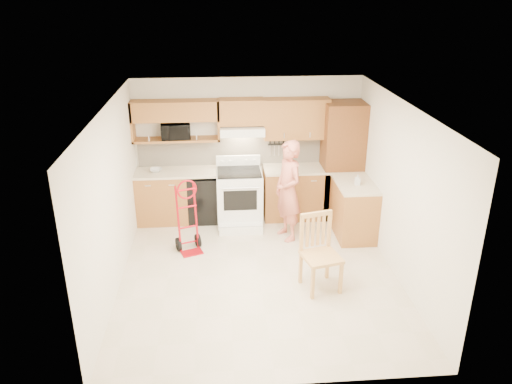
{
  "coord_description": "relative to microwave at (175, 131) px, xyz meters",
  "views": [
    {
      "loc": [
        -0.55,
        -6.39,
        3.97
      ],
      "look_at": [
        0.0,
        0.5,
        1.1
      ],
      "focal_mm": 35.34,
      "sensor_mm": 36.0,
      "label": 1
    }
  ],
  "objects": [
    {
      "name": "range",
      "position": [
        1.07,
        -0.38,
        -1.05
      ],
      "size": [
        0.78,
        1.03,
        1.16
      ],
      "primitive_type": null,
      "color": "white",
      "rests_on": "ground"
    },
    {
      "name": "countertop_return",
      "position": [
        2.96,
        -0.94,
        -0.71
      ],
      "size": [
        0.63,
        1.0,
        0.04
      ],
      "primitive_type": "cube",
      "color": "beige",
      "rests_on": "cab_return_right"
    },
    {
      "name": "microwave",
      "position": [
        0.0,
        0.0,
        0.0
      ],
      "size": [
        0.53,
        0.39,
        0.28
      ],
      "primitive_type": "imported",
      "rotation": [
        0.0,
        0.0,
        0.1
      ],
      "color": "black",
      "rests_on": "upper_shelf_mw"
    },
    {
      "name": "dishwasher",
      "position": [
        0.46,
        -0.14,
        -1.2
      ],
      "size": [
        0.6,
        0.6,
        0.85
      ],
      "primitive_type": "cube",
      "color": "black",
      "rests_on": "ground"
    },
    {
      "name": "wall_back",
      "position": [
        1.26,
        0.17,
        -0.38
      ],
      "size": [
        4.0,
        0.02,
        2.5
      ],
      "primitive_type": "cube",
      "color": "silver",
      "rests_on": "ground"
    },
    {
      "name": "person",
      "position": [
        1.84,
        -0.97,
        -0.78
      ],
      "size": [
        0.6,
        0.72,
        1.69
      ],
      "primitive_type": "imported",
      "rotation": [
        0.0,
        0.0,
        -1.21
      ],
      "color": "#C56652",
      "rests_on": "ground"
    },
    {
      "name": "dining_chair",
      "position": [
        2.09,
        -2.53,
        -1.09
      ],
      "size": [
        0.6,
        0.63,
        1.08
      ],
      "primitive_type": null,
      "rotation": [
        0.0,
        0.0,
        0.24
      ],
      "color": "#E0A857",
      "rests_on": "ground"
    },
    {
      "name": "wall_left",
      "position": [
        -0.75,
        -2.08,
        -0.38
      ],
      "size": [
        0.02,
        4.5,
        2.5
      ],
      "primitive_type": "cube",
      "color": "silver",
      "rests_on": "ground"
    },
    {
      "name": "upper_shelf_mw",
      "position": [
        0.01,
        0.0,
        -0.16
      ],
      "size": [
        1.5,
        0.33,
        0.04
      ],
      "primitive_type": "cube",
      "color": "brown",
      "rests_on": "wall_back"
    },
    {
      "name": "floor",
      "position": [
        1.26,
        -2.08,
        -1.64
      ],
      "size": [
        4.0,
        4.5,
        0.02
      ],
      "primitive_type": "cube",
      "color": "beige",
      "rests_on": "ground"
    },
    {
      "name": "upper_cab_left",
      "position": [
        0.01,
        0.0,
        0.35
      ],
      "size": [
        1.5,
        0.33,
        0.34
      ],
      "primitive_type": "cube",
      "color": "brown",
      "rests_on": "wall_back"
    },
    {
      "name": "soap_bottle",
      "position": [
        2.96,
        -1.02,
        -0.6
      ],
      "size": [
        0.08,
        0.09,
        0.18
      ],
      "primitive_type": "imported",
      "rotation": [
        0.0,
        0.0,
        -0.05
      ],
      "color": "white",
      "rests_on": "countertop_return"
    },
    {
      "name": "ceiling",
      "position": [
        1.26,
        -2.08,
        0.88
      ],
      "size": [
        4.0,
        4.5,
        0.02
      ],
      "primitive_type": "cube",
      "color": "white",
      "rests_on": "ground"
    },
    {
      "name": "countertop_right",
      "position": [
        2.09,
        -0.13,
        -0.71
      ],
      "size": [
        1.14,
        0.63,
        0.04
      ],
      "primitive_type": "cube",
      "color": "beige",
      "rests_on": "lower_cab_right"
    },
    {
      "name": "knife_strip",
      "position": [
        1.81,
        0.12,
        -0.39
      ],
      "size": [
        0.4,
        0.05,
        0.29
      ],
      "primitive_type": null,
      "color": "black",
      "rests_on": "backsplash"
    },
    {
      "name": "wall_right",
      "position": [
        3.27,
        -2.08,
        -0.38
      ],
      "size": [
        0.02,
        4.5,
        2.5
      ],
      "primitive_type": "cube",
      "color": "silver",
      "rests_on": "ground"
    },
    {
      "name": "range_hood",
      "position": [
        1.14,
        -0.06,
        0.0
      ],
      "size": [
        0.76,
        0.46,
        0.14
      ],
      "primitive_type": "cube",
      "color": "white",
      "rests_on": "wall_back"
    },
    {
      "name": "upper_cab_right",
      "position": [
        2.09,
        0.0,
        0.17
      ],
      "size": [
        1.14,
        0.33,
        0.7
      ],
      "primitive_type": "cube",
      "color": "brown",
      "rests_on": "wall_back"
    },
    {
      "name": "countertop_left",
      "position": [
        0.01,
        -0.13,
        -0.71
      ],
      "size": [
        1.5,
        0.63,
        0.04
      ],
      "primitive_type": "cube",
      "color": "beige",
      "rests_on": "lower_cab_left"
    },
    {
      "name": "hand_truck",
      "position": [
        0.23,
        -1.32,
        -1.08
      ],
      "size": [
        0.54,
        0.52,
        1.1
      ],
      "primitive_type": null,
      "rotation": [
        0.0,
        0.0,
        0.34
      ],
      "color": "#AA0A14",
      "rests_on": "ground"
    },
    {
      "name": "wall_front",
      "position": [
        1.26,
        -4.34,
        -0.38
      ],
      "size": [
        4.0,
        0.02,
        2.5
      ],
      "primitive_type": "cube",
      "color": "silver",
      "rests_on": "ground"
    },
    {
      "name": "pantry_tall",
      "position": [
        2.91,
        -0.14,
        -0.58
      ],
      "size": [
        0.7,
        0.6,
        2.1
      ],
      "primitive_type": "cube",
      "color": "brown",
      "rests_on": "ground"
    },
    {
      "name": "lower_cab_left",
      "position": [
        -0.29,
        -0.14,
        -1.18
      ],
      "size": [
        0.9,
        0.6,
        0.9
      ],
      "primitive_type": "cube",
      "color": "brown",
      "rests_on": "ground"
    },
    {
      "name": "bowl",
      "position": [
        -0.37,
        -0.14,
        -0.66
      ],
      "size": [
        0.21,
        0.21,
        0.05
      ],
      "primitive_type": "imported",
      "rotation": [
        0.0,
        0.0,
        -0.02
      ],
      "color": "white",
      "rests_on": "countertop_left"
    },
    {
      "name": "upper_cab_center",
      "position": [
        1.14,
        0.0,
        0.31
      ],
      "size": [
        0.76,
        0.33,
        0.44
      ],
      "primitive_type": "cube",
      "color": "brown",
      "rests_on": "wall_back"
    },
    {
      "name": "lower_cab_right",
      "position": [
        2.09,
        -0.14,
        -1.18
      ],
      "size": [
        1.14,
        0.6,
        0.9
      ],
      "primitive_type": "cube",
      "color": "brown",
      "rests_on": "ground"
    },
    {
      "name": "cab_return_right",
      "position": [
        2.96,
        -0.94,
        -1.18
      ],
      "size": [
        0.6,
        1.0,
        0.9
      ],
      "primitive_type": "cube",
      "color": "brown",
      "rests_on": "ground"
    },
    {
      "name": "backsplash",
      "position": [
        1.26,
        0.15,
        -0.43
      ],
      "size": [
        3.92,
        0.03,
        0.55
      ],
      "primitive_type": "cube",
      "color": "beige",
      "rests_on": "wall_back"
    }
  ]
}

